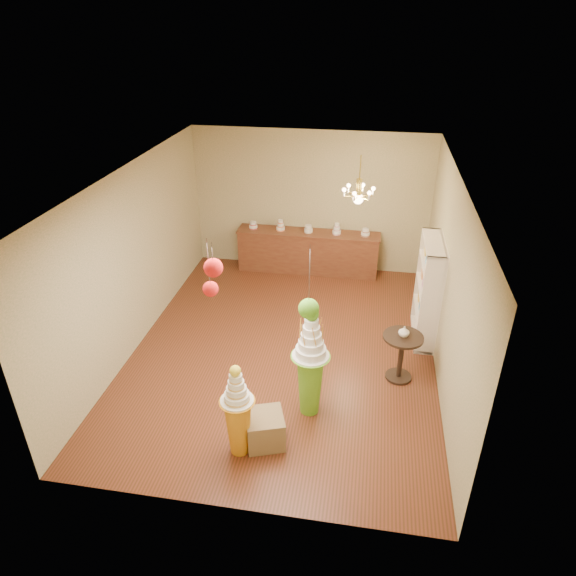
% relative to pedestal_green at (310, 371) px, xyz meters
% --- Properties ---
extents(floor, '(6.50, 6.50, 0.00)m').
position_rel_pedestal_green_xyz_m(floor, '(-0.62, 1.46, -0.72)').
color(floor, '#562917').
rests_on(floor, ground).
extents(ceiling, '(6.50, 6.50, 0.00)m').
position_rel_pedestal_green_xyz_m(ceiling, '(-0.62, 1.46, 2.28)').
color(ceiling, white).
rests_on(ceiling, ground).
extents(wall_back, '(5.00, 0.04, 3.00)m').
position_rel_pedestal_green_xyz_m(wall_back, '(-0.62, 4.71, 0.78)').
color(wall_back, tan).
rests_on(wall_back, ground).
extents(wall_front, '(5.00, 0.04, 3.00)m').
position_rel_pedestal_green_xyz_m(wall_front, '(-0.62, -1.79, 0.78)').
color(wall_front, tan).
rests_on(wall_front, ground).
extents(wall_left, '(0.04, 6.50, 3.00)m').
position_rel_pedestal_green_xyz_m(wall_left, '(-3.12, 1.46, 0.78)').
color(wall_left, tan).
rests_on(wall_left, ground).
extents(wall_right, '(0.04, 6.50, 3.00)m').
position_rel_pedestal_green_xyz_m(wall_right, '(1.88, 1.46, 0.78)').
color(wall_right, tan).
rests_on(wall_right, ground).
extents(pedestal_green, '(0.61, 0.61, 1.73)m').
position_rel_pedestal_green_xyz_m(pedestal_green, '(0.00, 0.00, 0.00)').
color(pedestal_green, '#68BB29').
rests_on(pedestal_green, floor).
extents(pedestal_orange, '(0.44, 0.44, 1.37)m').
position_rel_pedestal_green_xyz_m(pedestal_orange, '(-0.80, -0.90, -0.17)').
color(pedestal_orange, orange).
rests_on(pedestal_orange, floor).
extents(burlap_riser, '(0.62, 0.62, 0.44)m').
position_rel_pedestal_green_xyz_m(burlap_riser, '(-0.50, -0.70, -0.49)').
color(burlap_riser, olive).
rests_on(burlap_riser, floor).
extents(sideboard, '(3.04, 0.54, 1.16)m').
position_rel_pedestal_green_xyz_m(sideboard, '(-0.62, 4.43, -0.24)').
color(sideboard, brown).
rests_on(sideboard, floor).
extents(shelving_unit, '(0.33, 1.20, 1.80)m').
position_rel_pedestal_green_xyz_m(shelving_unit, '(1.72, 2.26, 0.19)').
color(shelving_unit, silver).
rests_on(shelving_unit, floor).
extents(round_table, '(0.81, 0.81, 0.78)m').
position_rel_pedestal_green_xyz_m(round_table, '(1.28, 0.97, -0.21)').
color(round_table, black).
rests_on(round_table, floor).
extents(vase, '(0.16, 0.16, 0.17)m').
position_rel_pedestal_green_xyz_m(vase, '(1.28, 0.97, 0.15)').
color(vase, silver).
rests_on(vase, round_table).
extents(pom_red_left, '(0.18, 0.18, 0.69)m').
position_rel_pedestal_green_xyz_m(pom_red_left, '(-1.03, -0.89, 1.68)').
color(pom_red_left, '#3C322B').
rests_on(pom_red_left, ceiling).
extents(pom_green_mid, '(0.23, 0.23, 0.88)m').
position_rel_pedestal_green_xyz_m(pom_green_mid, '(0.06, -0.87, 1.52)').
color(pom_green_mid, '#3C322B').
rests_on(pom_green_mid, ceiling).
extents(pom_red_right, '(0.21, 0.21, 0.40)m').
position_rel_pedestal_green_xyz_m(pom_red_right, '(-0.94, -0.99, 1.99)').
color(pom_red_right, '#3C322B').
rests_on(pom_red_right, ceiling).
extents(chandelier, '(0.73, 0.73, 0.85)m').
position_rel_pedestal_green_xyz_m(chandelier, '(0.42, 2.85, 1.59)').
color(chandelier, gold).
rests_on(chandelier, ceiling).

